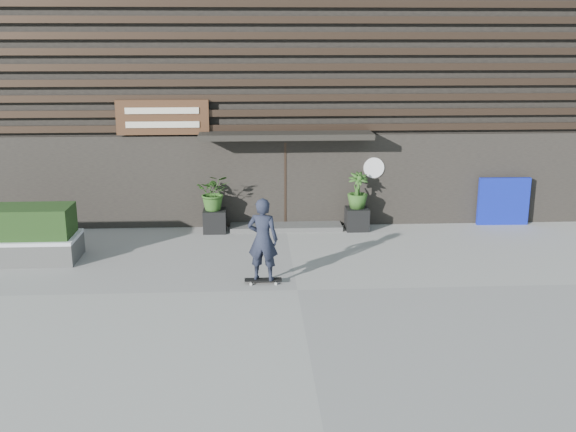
{
  "coord_description": "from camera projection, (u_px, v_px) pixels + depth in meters",
  "views": [
    {
      "loc": [
        -0.88,
        -12.78,
        4.95
      ],
      "look_at": [
        -0.1,
        1.78,
        1.1
      ],
      "focal_mm": 41.68,
      "sensor_mm": 36.0,
      "label": 1
    }
  ],
  "objects": [
    {
      "name": "bamboo_right",
      "position": [
        358.0,
        190.0,
        17.72
      ],
      "size": [
        0.54,
        0.54,
        0.96
      ],
      "primitive_type": "imported",
      "color": "#2D591E",
      "rests_on": "planter_pot_right"
    },
    {
      "name": "raised_bed",
      "position": [
        2.0,
        250.0,
        15.41
      ],
      "size": [
        3.5,
        1.2,
        0.5
      ],
      "primitive_type": "cube",
      "color": "#464644",
      "rests_on": "ground"
    },
    {
      "name": "planter_pot_left",
      "position": [
        215.0,
        221.0,
        17.72
      ],
      "size": [
        0.6,
        0.6,
        0.6
      ],
      "primitive_type": "cube",
      "color": "black",
      "rests_on": "ground"
    },
    {
      "name": "bamboo_left",
      "position": [
        214.0,
        192.0,
        17.52
      ],
      "size": [
        0.86,
        0.75,
        0.96
      ],
      "primitive_type": "imported",
      "color": "#2D591E",
      "rests_on": "planter_pot_left"
    },
    {
      "name": "blue_tarp",
      "position": [
        503.0,
        201.0,
        18.33
      ],
      "size": [
        1.41,
        0.15,
        1.32
      ],
      "primitive_type": "cube",
      "rotation": [
        0.0,
        0.0,
        -0.02
      ],
      "color": "#0B1799",
      "rests_on": "ground"
    },
    {
      "name": "skateboarder",
      "position": [
        263.0,
        240.0,
        13.78
      ],
      "size": [
        0.78,
        0.56,
        1.84
      ],
      "color": "black",
      "rests_on": "ground"
    },
    {
      "name": "planter_pot_right",
      "position": [
        357.0,
        219.0,
        17.92
      ],
      "size": [
        0.6,
        0.6,
        0.6
      ],
      "primitive_type": "cube",
      "color": "black",
      "rests_on": "ground"
    },
    {
      "name": "ground",
      "position": [
        297.0,
        290.0,
        13.65
      ],
      "size": [
        80.0,
        80.0,
        0.0
      ],
      "primitive_type": "plane",
      "color": "#9A9792",
      "rests_on": "ground"
    },
    {
      "name": "snow_layer",
      "position": [
        0.0,
        238.0,
        15.34
      ],
      "size": [
        3.5,
        1.2,
        0.08
      ],
      "primitive_type": "cube",
      "color": "silver",
      "rests_on": "raised_bed"
    },
    {
      "name": "building",
      "position": [
        278.0,
        70.0,
        22.25
      ],
      "size": [
        18.0,
        11.0,
        8.0
      ],
      "color": "black",
      "rests_on": "ground"
    },
    {
      "name": "entrance_step",
      "position": [
        286.0,
        226.0,
        18.08
      ],
      "size": [
        3.0,
        0.8,
        0.12
      ],
      "primitive_type": "cube",
      "color": "#484846",
      "rests_on": "ground"
    }
  ]
}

